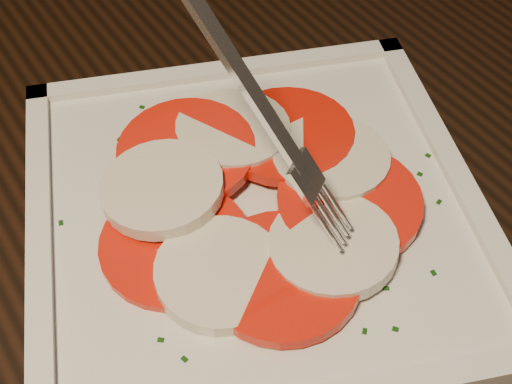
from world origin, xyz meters
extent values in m
plane|color=black|center=(0.00, 0.00, 0.00)|extent=(6.00, 6.00, 0.00)
cube|color=black|center=(-0.28, -0.23, 0.73)|extent=(1.28, 0.93, 0.04)
cylinder|color=black|center=(0.22, 0.17, 0.35)|extent=(0.06, 0.06, 0.71)
cylinder|color=black|center=(-0.03, 0.34, 0.21)|extent=(0.04, 0.04, 0.41)
cylinder|color=black|center=(0.01, 0.70, 0.21)|extent=(0.04, 0.04, 0.41)
cube|color=silver|center=(-0.23, -0.33, 0.76)|extent=(0.35, 0.35, 0.01)
cylinder|color=red|center=(-0.29, -0.33, 0.77)|extent=(0.09, 0.09, 0.01)
cylinder|color=beige|center=(-0.27, -0.37, 0.77)|extent=(0.08, 0.08, 0.02)
cylinder|color=red|center=(-0.24, -0.38, 0.77)|extent=(0.09, 0.09, 0.01)
cylinder|color=beige|center=(-0.20, -0.38, 0.77)|extent=(0.08, 0.08, 0.02)
cylinder|color=red|center=(-0.18, -0.35, 0.77)|extent=(0.09, 0.09, 0.01)
cylinder|color=beige|center=(-0.17, -0.32, 0.78)|extent=(0.08, 0.08, 0.01)
cylinder|color=red|center=(-0.18, -0.29, 0.78)|extent=(0.09, 0.09, 0.01)
cylinder|color=beige|center=(-0.22, -0.27, 0.78)|extent=(0.08, 0.08, 0.01)
cylinder|color=red|center=(-0.25, -0.27, 0.78)|extent=(0.09, 0.09, 0.02)
cylinder|color=beige|center=(-0.28, -0.30, 0.78)|extent=(0.08, 0.08, 0.02)
cube|color=#1A5B0F|center=(-0.27, -0.28, 0.78)|extent=(0.03, 0.02, 0.00)
cube|color=#1A5B0F|center=(-0.20, -0.29, 0.78)|extent=(0.01, 0.03, 0.00)
cube|color=#1A5B0F|center=(-0.27, -0.29, 0.78)|extent=(0.03, 0.04, 0.00)
cube|color=#1A5B0F|center=(-0.19, -0.36, 0.78)|extent=(0.03, 0.04, 0.01)
cube|color=#1A5B0F|center=(-0.18, -0.31, 0.78)|extent=(0.03, 0.03, 0.01)
cube|color=#1A5B0F|center=(-0.26, -0.29, 0.78)|extent=(0.02, 0.04, 0.01)
cube|color=#1A5B0F|center=(-0.19, -0.37, 0.78)|extent=(0.04, 0.02, 0.01)
cube|color=#0E3609|center=(-0.15, -0.26, 0.77)|extent=(0.00, 0.00, 0.00)
cube|color=#0E3609|center=(-0.22, -0.42, 0.77)|extent=(0.00, 0.00, 0.00)
cube|color=#0E3609|center=(-0.12, -0.38, 0.77)|extent=(0.00, 0.00, 0.00)
cube|color=#0E3609|center=(-0.12, -0.35, 0.77)|extent=(0.00, 0.00, 0.00)
cube|color=#0E3609|center=(-0.32, -0.39, 0.77)|extent=(0.00, 0.00, 0.00)
cube|color=#0E3609|center=(-0.24, -0.24, 0.77)|extent=(0.00, 0.00, 0.00)
cube|color=#0E3609|center=(-0.34, -0.28, 0.77)|extent=(0.00, 0.00, 0.00)
cube|color=#0E3609|center=(-0.21, -0.43, 0.77)|extent=(0.00, 0.00, 0.00)
cube|color=#0E3609|center=(-0.13, -0.32, 0.77)|extent=(0.00, 0.00, 0.00)
cube|color=#0E3609|center=(-0.27, -0.41, 0.77)|extent=(0.00, 0.00, 0.00)
cube|color=#0E3609|center=(-0.23, -0.42, 0.77)|extent=(0.00, 0.00, 0.00)
cube|color=#0E3609|center=(-0.16, -0.42, 0.77)|extent=(0.00, 0.00, 0.00)
cube|color=#0E3609|center=(-0.19, -0.41, 0.77)|extent=(0.00, 0.00, 0.00)
cube|color=#0E3609|center=(-0.28, -0.23, 0.77)|extent=(0.00, 0.00, 0.00)
cube|color=#0E3609|center=(-0.26, -0.21, 0.77)|extent=(0.00, 0.00, 0.00)
cube|color=#0E3609|center=(-0.18, -0.25, 0.77)|extent=(0.00, 0.00, 0.00)
cube|color=#0E3609|center=(-0.10, -0.34, 0.77)|extent=(0.00, 0.00, 0.00)
cube|color=#0E3609|center=(-0.13, -0.35, 0.77)|extent=(0.00, 0.00, 0.00)
cube|color=#0E3609|center=(-0.20, -0.44, 0.77)|extent=(0.00, 0.00, 0.00)
cube|color=#0E3609|center=(-0.31, -0.40, 0.77)|extent=(0.00, 0.00, 0.00)
camera|label=1|loc=(-0.36, -0.58, 1.11)|focal=50.00mm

